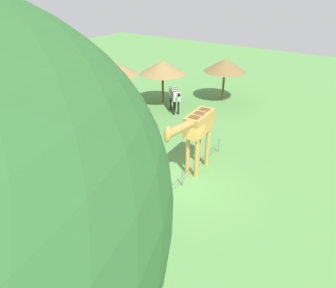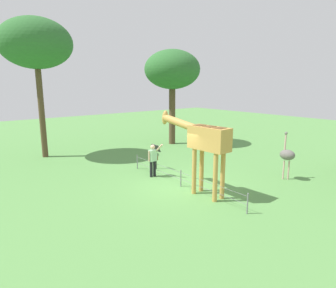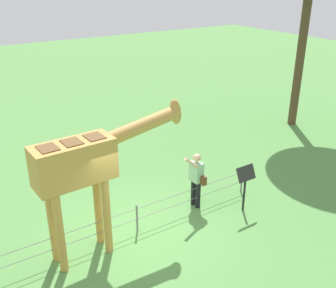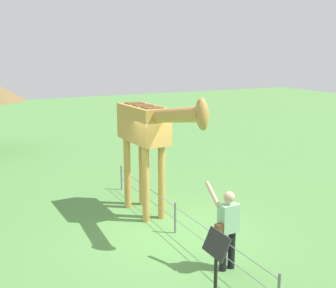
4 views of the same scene
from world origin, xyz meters
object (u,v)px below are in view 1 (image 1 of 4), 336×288
(ostrich, at_px, (134,119))
(info_sign, at_px, (123,196))
(visitor, at_px, (159,192))
(shade_hut_far, at_px, (163,67))
(shade_hut_aside, at_px, (225,65))
(giraffe, at_px, (196,129))
(zebra, at_px, (175,96))
(shade_hut_near, at_px, (115,69))

(ostrich, height_order, info_sign, ostrich)
(visitor, distance_m, info_sign, 1.30)
(ostrich, relative_size, shade_hut_far, 0.73)
(ostrich, bearing_deg, shade_hut_aside, 169.84)
(giraffe, height_order, visitor, giraffe)
(visitor, distance_m, zebra, 9.81)
(visitor, bearing_deg, shade_hut_far, -145.99)
(shade_hut_aside, bearing_deg, visitor, 14.43)
(zebra, bearing_deg, shade_hut_near, -66.79)
(info_sign, bearing_deg, shade_hut_far, -152.24)
(shade_hut_near, bearing_deg, giraffe, 64.58)
(shade_hut_far, bearing_deg, zebra, 62.52)
(zebra, relative_size, shade_hut_far, 0.54)
(zebra, height_order, info_sign, zebra)
(visitor, xyz_separation_m, info_sign, (0.95, -0.88, 0.05))
(shade_hut_near, height_order, info_sign, shade_hut_near)
(shade_hut_far, xyz_separation_m, shade_hut_aside, (-3.05, 3.11, -0.07))
(shade_hut_near, distance_m, shade_hut_far, 3.16)
(ostrich, relative_size, info_sign, 1.70)
(ostrich, xyz_separation_m, shade_hut_far, (-5.09, -1.65, 1.45))
(giraffe, height_order, shade_hut_aside, giraffe)
(visitor, relative_size, info_sign, 1.27)
(shade_hut_near, relative_size, shade_hut_far, 1.02)
(giraffe, height_order, ostrich, giraffe)
(zebra, bearing_deg, info_sign, 22.43)
(giraffe, relative_size, shade_hut_far, 1.19)
(shade_hut_aside, bearing_deg, zebra, -23.01)
(zebra, relative_size, info_sign, 1.26)
(giraffe, relative_size, ostrich, 1.63)
(zebra, distance_m, info_sign, 10.28)
(visitor, distance_m, shade_hut_far, 11.38)
(shade_hut_far, relative_size, shade_hut_aside, 1.03)
(zebra, height_order, shade_hut_far, shade_hut_far)
(giraffe, distance_m, shade_hut_far, 8.69)
(shade_hut_aside, bearing_deg, ostrich, -10.16)
(shade_hut_near, xyz_separation_m, shade_hut_aside, (-5.37, 5.24, -0.18))
(shade_hut_near, relative_size, info_sign, 2.39)
(visitor, distance_m, shade_hut_aside, 12.88)
(visitor, height_order, zebra, visitor)
(zebra, bearing_deg, shade_hut_far, -117.48)
(ostrich, distance_m, shade_hut_far, 5.55)
(shade_hut_near, bearing_deg, info_sign, 43.48)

